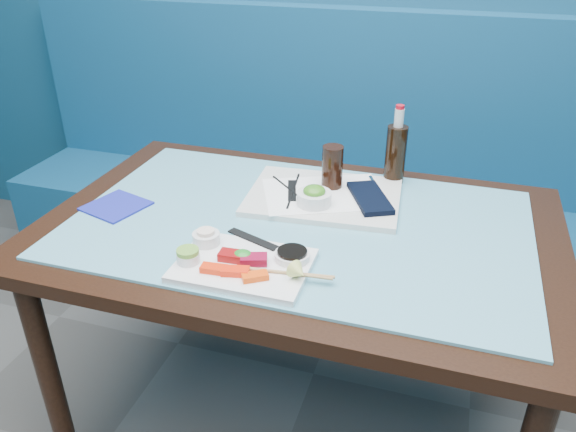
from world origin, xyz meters
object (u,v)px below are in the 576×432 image
(sashimi_plate, at_px, (243,265))
(dining_table, at_px, (299,250))
(booth_bench, at_px, (353,209))
(serving_tray, at_px, (324,196))
(cola_bottle_body, at_px, (395,155))
(cola_glass, at_px, (332,167))
(seaweed_bowl, at_px, (314,198))
(blue_napkin, at_px, (116,206))

(sashimi_plate, bearing_deg, dining_table, 76.32)
(booth_bench, xyz_separation_m, serving_tray, (0.03, -0.69, 0.39))
(cola_bottle_body, bearing_deg, cola_glass, -142.14)
(serving_tray, relative_size, cola_glass, 3.40)
(booth_bench, xyz_separation_m, cola_glass, (0.04, -0.63, 0.46))
(dining_table, relative_size, seaweed_bowl, 14.30)
(sashimi_plate, relative_size, serving_tray, 0.71)
(cola_bottle_body, bearing_deg, seaweed_bowl, -125.74)
(blue_napkin, bearing_deg, serving_tray, 22.29)
(sashimi_plate, xyz_separation_m, seaweed_bowl, (0.08, 0.34, 0.03))
(sashimi_plate, relative_size, seaweed_bowl, 3.18)
(booth_bench, relative_size, seaweed_bowl, 30.64)
(serving_tray, height_order, seaweed_bowl, seaweed_bowl)
(dining_table, bearing_deg, blue_napkin, -172.00)
(booth_bench, height_order, sashimi_plate, booth_bench)
(booth_bench, bearing_deg, cola_bottle_body, -67.46)
(dining_table, xyz_separation_m, cola_glass, (0.04, 0.21, 0.17))
(booth_bench, distance_m, seaweed_bowl, 0.87)
(cola_glass, bearing_deg, blue_napkin, -153.43)
(serving_tray, height_order, blue_napkin, serving_tray)
(blue_napkin, bearing_deg, cola_bottle_body, 29.39)
(serving_tray, distance_m, seaweed_bowl, 0.08)
(booth_bench, relative_size, cola_bottle_body, 16.69)
(cola_glass, bearing_deg, serving_tray, -100.30)
(blue_napkin, bearing_deg, dining_table, 8.00)
(seaweed_bowl, height_order, cola_glass, cola_glass)
(sashimi_plate, relative_size, cola_glass, 2.42)
(seaweed_bowl, xyz_separation_m, cola_bottle_body, (0.19, 0.26, 0.05))
(serving_tray, bearing_deg, booth_bench, 88.09)
(serving_tray, bearing_deg, dining_table, -105.90)
(booth_bench, bearing_deg, blue_napkin, -119.84)
(cola_glass, relative_size, cola_bottle_body, 0.72)
(sashimi_plate, distance_m, blue_napkin, 0.50)
(blue_napkin, bearing_deg, sashimi_plate, -21.76)
(seaweed_bowl, xyz_separation_m, cola_glass, (0.02, 0.13, 0.04))
(booth_bench, bearing_deg, seaweed_bowl, -88.42)
(booth_bench, bearing_deg, sashimi_plate, -93.15)
(dining_table, height_order, sashimi_plate, sashimi_plate)
(booth_bench, height_order, seaweed_bowl, booth_bench)
(serving_tray, relative_size, seaweed_bowl, 4.47)
(serving_tray, xyz_separation_m, cola_bottle_body, (0.18, 0.18, 0.08))
(serving_tray, distance_m, blue_napkin, 0.60)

